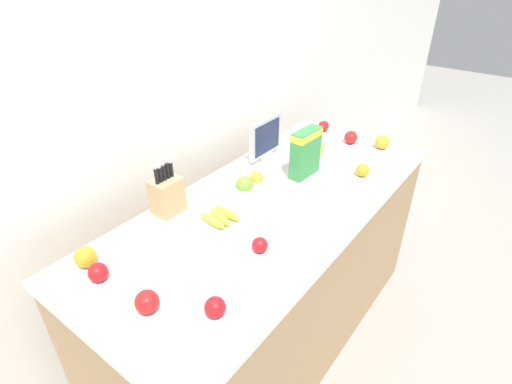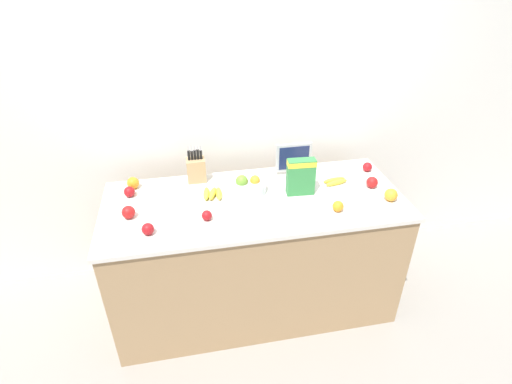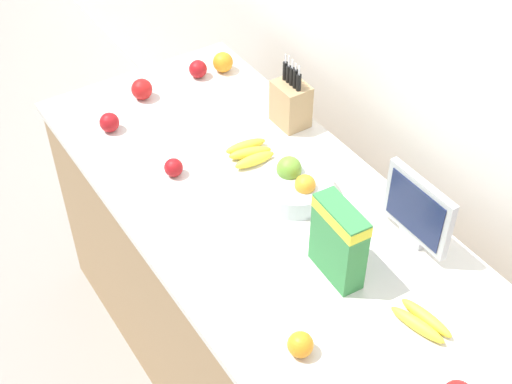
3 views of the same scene
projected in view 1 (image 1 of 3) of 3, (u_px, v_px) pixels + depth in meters
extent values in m
plane|color=gray|center=(269.00, 333.00, 2.39)|extent=(14.00, 14.00, 0.00)
cube|color=silver|center=(173.00, 102.00, 2.04)|extent=(9.00, 0.06, 2.60)
cube|color=tan|center=(271.00, 277.00, 2.15)|extent=(1.95, 0.81, 0.91)
cube|color=silver|center=(273.00, 204.00, 1.91)|extent=(1.98, 0.84, 0.03)
cube|color=tan|center=(167.00, 196.00, 1.79)|extent=(0.13, 0.10, 0.17)
cylinder|color=black|center=(157.00, 177.00, 1.69)|extent=(0.02, 0.02, 0.07)
cube|color=silver|center=(155.00, 166.00, 1.67)|extent=(0.01, 0.00, 0.03)
cylinder|color=black|center=(160.00, 175.00, 1.71)|extent=(0.02, 0.02, 0.07)
cube|color=silver|center=(159.00, 164.00, 1.68)|extent=(0.01, 0.00, 0.04)
cylinder|color=black|center=(164.00, 173.00, 1.72)|extent=(0.02, 0.02, 0.07)
cube|color=silver|center=(163.00, 162.00, 1.70)|extent=(0.01, 0.00, 0.03)
cylinder|color=black|center=(168.00, 171.00, 1.74)|extent=(0.02, 0.02, 0.07)
cube|color=silver|center=(166.00, 161.00, 1.71)|extent=(0.01, 0.00, 0.03)
cylinder|color=black|center=(171.00, 170.00, 1.75)|extent=(0.02, 0.02, 0.06)
cube|color=silver|center=(170.00, 160.00, 1.73)|extent=(0.01, 0.00, 0.04)
cube|color=#B7B7BC|center=(265.00, 156.00, 2.28)|extent=(0.09, 0.03, 0.03)
cube|color=#B7B7BC|center=(265.00, 137.00, 2.21)|extent=(0.26, 0.02, 0.21)
cube|color=#19234C|center=(267.00, 137.00, 2.21)|extent=(0.22, 0.00, 0.17)
cube|color=#338442|center=(305.00, 153.00, 2.06)|extent=(0.19, 0.08, 0.25)
cube|color=yellow|center=(307.00, 135.00, 2.00)|extent=(0.19, 0.08, 0.04)
cylinder|color=silver|center=(251.00, 190.00, 1.93)|extent=(0.25, 0.25, 0.07)
sphere|color=orange|center=(256.00, 178.00, 1.94)|extent=(0.07, 0.07, 0.07)
sphere|color=#6B9E33|center=(245.00, 185.00, 1.87)|extent=(0.08, 0.08, 0.08)
ellipsoid|color=yellow|center=(315.00, 149.00, 2.35)|extent=(0.18, 0.06, 0.04)
ellipsoid|color=yellow|center=(321.00, 150.00, 2.34)|extent=(0.18, 0.07, 0.04)
ellipsoid|color=yellow|center=(227.00, 213.00, 1.78)|extent=(0.05, 0.15, 0.04)
ellipsoid|color=yellow|center=(220.00, 217.00, 1.76)|extent=(0.08, 0.16, 0.04)
ellipsoid|color=yellow|center=(212.00, 220.00, 1.74)|extent=(0.06, 0.16, 0.04)
sphere|color=#A31419|center=(98.00, 272.00, 1.43)|extent=(0.07, 0.07, 0.07)
sphere|color=red|center=(147.00, 302.00, 1.31)|extent=(0.08, 0.08, 0.08)
sphere|color=red|center=(350.00, 137.00, 2.44)|extent=(0.08, 0.08, 0.08)
sphere|color=#A31419|center=(324.00, 126.00, 2.60)|extent=(0.07, 0.07, 0.07)
sphere|color=#A31419|center=(260.00, 245.00, 1.57)|extent=(0.06, 0.06, 0.06)
sphere|color=#A31419|center=(215.00, 307.00, 1.30)|extent=(0.07, 0.07, 0.07)
sphere|color=orange|center=(382.00, 142.00, 2.38)|extent=(0.09, 0.09, 0.09)
sphere|color=orange|center=(363.00, 170.00, 2.09)|extent=(0.07, 0.07, 0.07)
sphere|color=orange|center=(85.00, 257.00, 1.50)|extent=(0.08, 0.08, 0.08)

